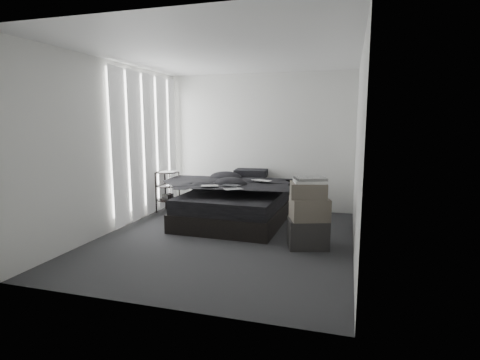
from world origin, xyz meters
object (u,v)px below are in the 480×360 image
(bed, at_px, (237,213))
(box_lower, at_px, (308,233))
(side_stand, at_px, (168,192))
(laptop, at_px, (260,177))

(bed, relative_size, box_lower, 4.06)
(side_stand, relative_size, box_lower, 1.45)
(side_stand, distance_m, box_lower, 3.05)
(bed, bearing_deg, side_stand, 171.39)
(box_lower, bearing_deg, side_stand, 154.91)
(bed, xyz_separation_m, side_stand, (-1.44, 0.26, 0.23))
(laptop, height_order, box_lower, laptop)
(laptop, bearing_deg, box_lower, -29.65)
(bed, height_order, side_stand, side_stand)
(laptop, distance_m, side_stand, 1.88)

